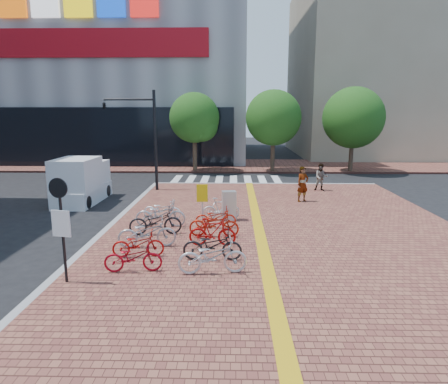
{
  "coord_description": "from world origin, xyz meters",
  "views": [
    {
      "loc": [
        1.0,
        -13.22,
        4.68
      ],
      "look_at": [
        0.6,
        3.44,
        1.3
      ],
      "focal_mm": 32.0,
      "sensor_mm": 36.0,
      "label": 1
    }
  ],
  "objects_px": {
    "pedestrian_b": "(321,177)",
    "yellow_sign": "(202,197)",
    "utility_box": "(229,206)",
    "notice_sign": "(61,218)",
    "bike_3": "(155,221)",
    "bike_5": "(162,210)",
    "traffic_light_pole": "(132,122)",
    "bike_4": "(161,214)",
    "pedestrian_a": "(303,184)",
    "bike_6": "(212,256)",
    "bike_11": "(221,209)",
    "bike_0": "(133,257)",
    "bike_8": "(212,232)",
    "bike_9": "(214,224)",
    "bike_10": "(216,217)",
    "box_truck": "(82,181)",
    "bike_2": "(147,233)",
    "bike_1": "(138,244)",
    "bike_7": "(212,245)"
  },
  "relations": [
    {
      "from": "pedestrian_b",
      "to": "yellow_sign",
      "type": "relative_size",
      "value": 0.95
    },
    {
      "from": "bike_11",
      "to": "pedestrian_a",
      "type": "bearing_deg",
      "value": -58.07
    },
    {
      "from": "bike_2",
      "to": "pedestrian_b",
      "type": "height_order",
      "value": "pedestrian_b"
    },
    {
      "from": "bike_3",
      "to": "bike_7",
      "type": "xyz_separation_m",
      "value": [
        2.26,
        -2.57,
        -0.03
      ]
    },
    {
      "from": "utility_box",
      "to": "pedestrian_a",
      "type": "bearing_deg",
      "value": 44.45
    },
    {
      "from": "bike_3",
      "to": "bike_5",
      "type": "bearing_deg",
      "value": -5.91
    },
    {
      "from": "bike_8",
      "to": "bike_0",
      "type": "bearing_deg",
      "value": 137.69
    },
    {
      "from": "bike_6",
      "to": "bike_9",
      "type": "xyz_separation_m",
      "value": [
        -0.12,
        3.41,
        -0.03
      ]
    },
    {
      "from": "bike_6",
      "to": "bike_10",
      "type": "distance_m",
      "value": 4.54
    },
    {
      "from": "yellow_sign",
      "to": "traffic_light_pole",
      "type": "height_order",
      "value": "traffic_light_pole"
    },
    {
      "from": "bike_5",
      "to": "yellow_sign",
      "type": "distance_m",
      "value": 2.0
    },
    {
      "from": "bike_0",
      "to": "utility_box",
      "type": "distance_m",
      "value": 6.23
    },
    {
      "from": "utility_box",
      "to": "notice_sign",
      "type": "bearing_deg",
      "value": -123.93
    },
    {
      "from": "bike_1",
      "to": "pedestrian_a",
      "type": "height_order",
      "value": "pedestrian_a"
    },
    {
      "from": "bike_2",
      "to": "bike_6",
      "type": "distance_m",
      "value": 3.2
    },
    {
      "from": "bike_6",
      "to": "bike_11",
      "type": "relative_size",
      "value": 1.21
    },
    {
      "from": "bike_2",
      "to": "traffic_light_pole",
      "type": "height_order",
      "value": "traffic_light_pole"
    },
    {
      "from": "bike_7",
      "to": "bike_11",
      "type": "height_order",
      "value": "bike_11"
    },
    {
      "from": "bike_11",
      "to": "notice_sign",
      "type": "distance_m",
      "value": 7.66
    },
    {
      "from": "bike_1",
      "to": "yellow_sign",
      "type": "xyz_separation_m",
      "value": [
        1.74,
        3.8,
        0.72
      ]
    },
    {
      "from": "bike_4",
      "to": "pedestrian_a",
      "type": "xyz_separation_m",
      "value": [
        6.4,
        4.72,
        0.38
      ]
    },
    {
      "from": "pedestrian_b",
      "to": "traffic_light_pole",
      "type": "bearing_deg",
      "value": -173.45
    },
    {
      "from": "box_truck",
      "to": "bike_8",
      "type": "bearing_deg",
      "value": -44.88
    },
    {
      "from": "bike_9",
      "to": "pedestrian_b",
      "type": "distance_m",
      "value": 10.56
    },
    {
      "from": "bike_9",
      "to": "yellow_sign",
      "type": "bearing_deg",
      "value": 21.75
    },
    {
      "from": "bike_5",
      "to": "bike_8",
      "type": "relative_size",
      "value": 1.02
    },
    {
      "from": "bike_5",
      "to": "bike_9",
      "type": "distance_m",
      "value": 3.25
    },
    {
      "from": "bike_5",
      "to": "pedestrian_a",
      "type": "bearing_deg",
      "value": -54.13
    },
    {
      "from": "bike_5",
      "to": "bike_3",
      "type": "bearing_deg",
      "value": -170.12
    },
    {
      "from": "bike_5",
      "to": "bike_6",
      "type": "relative_size",
      "value": 0.84
    },
    {
      "from": "bike_8",
      "to": "yellow_sign",
      "type": "height_order",
      "value": "yellow_sign"
    },
    {
      "from": "bike_7",
      "to": "traffic_light_pole",
      "type": "relative_size",
      "value": 0.32
    },
    {
      "from": "traffic_light_pole",
      "to": "bike_2",
      "type": "bearing_deg",
      "value": -73.92
    },
    {
      "from": "bike_4",
      "to": "bike_3",
      "type": "bearing_deg",
      "value": 177.74
    },
    {
      "from": "bike_7",
      "to": "notice_sign",
      "type": "bearing_deg",
      "value": 114.99
    },
    {
      "from": "pedestrian_a",
      "to": "box_truck",
      "type": "distance_m",
      "value": 11.4
    },
    {
      "from": "bike_0",
      "to": "bike_5",
      "type": "distance_m",
      "value": 5.62
    },
    {
      "from": "pedestrian_b",
      "to": "bike_7",
      "type": "bearing_deg",
      "value": -110.34
    },
    {
      "from": "bike_0",
      "to": "yellow_sign",
      "type": "relative_size",
      "value": 1.0
    },
    {
      "from": "utility_box",
      "to": "notice_sign",
      "type": "xyz_separation_m",
      "value": [
        -4.31,
        -6.41,
        1.18
      ]
    },
    {
      "from": "pedestrian_b",
      "to": "notice_sign",
      "type": "xyz_separation_m",
      "value": [
        -9.57,
        -12.95,
        1.02
      ]
    },
    {
      "from": "bike_2",
      "to": "notice_sign",
      "type": "xyz_separation_m",
      "value": [
        -1.58,
        -2.91,
        1.29
      ]
    },
    {
      "from": "bike_8",
      "to": "utility_box",
      "type": "relative_size",
      "value": 1.29
    },
    {
      "from": "bike_3",
      "to": "bike_9",
      "type": "height_order",
      "value": "bike_3"
    },
    {
      "from": "bike_1",
      "to": "utility_box",
      "type": "distance_m",
      "value": 5.25
    },
    {
      "from": "bike_11",
      "to": "pedestrian_b",
      "type": "distance_m",
      "value": 8.61
    },
    {
      "from": "bike_0",
      "to": "bike_1",
      "type": "bearing_deg",
      "value": 0.46
    },
    {
      "from": "bike_4",
      "to": "utility_box",
      "type": "bearing_deg",
      "value": -69.56
    },
    {
      "from": "bike_5",
      "to": "box_truck",
      "type": "xyz_separation_m",
      "value": [
        -4.87,
        3.84,
        0.54
      ]
    },
    {
      "from": "utility_box",
      "to": "bike_11",
      "type": "bearing_deg",
      "value": 179.15
    }
  ]
}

